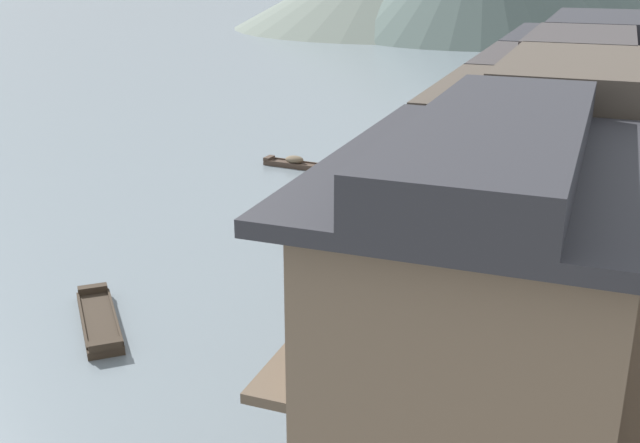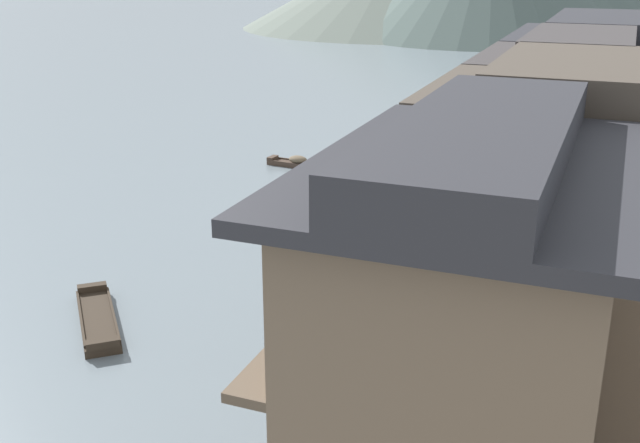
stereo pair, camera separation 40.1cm
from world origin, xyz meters
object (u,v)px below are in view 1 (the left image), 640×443
Objects in this scene: boat_midriver_drifting at (294,163)px; boat_midriver_upstream at (289,228)px; house_waterfront_narrow at (585,126)px; mooring_post_dock_far at (467,248)px; boat_moored_second at (490,102)px; house_waterfront_nearest at (479,370)px; boat_moored_nearest at (487,160)px; house_waterfront_end at (587,101)px; house_waterfront_far at (579,121)px; mooring_post_dock_mid at (389,391)px; house_waterfront_tall at (567,171)px; boat_moored_far at (99,321)px; house_waterfront_second at (560,235)px; boat_moored_third at (447,231)px.

boat_midriver_upstream is at bearing -68.53° from boat_midriver_drifting.
house_waterfront_narrow is 7.62m from mooring_post_dock_far.
house_waterfront_nearest reaches higher than boat_moored_second.
boat_moored_nearest is 6.54m from house_waterfront_end.
mooring_post_dock_mid is (-3.13, -23.50, -2.65)m from house_waterfront_far.
house_waterfront_tall is 1.00× the size of house_waterfront_narrow.
house_waterfront_end is (-0.39, 13.39, -1.28)m from house_waterfront_narrow.
boat_moored_second is 44.12m from boat_moored_far.
boat_moored_nearest is 13.90m from house_waterfront_narrow.
house_waterfront_far is (-0.56, 21.00, -1.30)m from house_waterfront_second.
house_waterfront_narrow is at bearing 17.33° from boat_midriver_upstream.
house_waterfront_second is at bearing 1.62° from boat_moored_far.
house_waterfront_end is at bearing 80.29° from mooring_post_dock_far.
house_waterfront_far is at bearing 89.57° from house_waterfront_nearest.
house_waterfront_far is 10.20× the size of mooring_post_dock_mid.
house_waterfront_tall is 5.55m from mooring_post_dock_far.
boat_moored_third is 15.64m from boat_moored_far.
boat_moored_second is 31.12m from house_waterfront_narrow.
boat_moored_second is at bearing 71.83° from boat_midriver_drifting.
boat_moored_third is at bearing -108.02° from house_waterfront_end.
house_waterfront_nearest is 12.05× the size of mooring_post_dock_far.
boat_moored_second is 51.52m from house_waterfront_nearest.
house_waterfront_second reaches higher than boat_moored_second.
boat_moored_second is 5.56× the size of mooring_post_dock_mid.
house_waterfront_nearest is 1.00× the size of house_waterfront_narrow.
house_waterfront_nearest reaches higher than mooring_post_dock_mid.
house_waterfront_tall reaches higher than mooring_post_dock_far.
boat_moored_second is 0.45× the size of house_waterfront_tall.
mooring_post_dock_mid reaches higher than boat_midriver_drifting.
house_waterfront_end is (13.85, 27.48, 3.56)m from boat_moored_far.
mooring_post_dock_far is (-3.61, -5.44, -3.93)m from house_waterfront_narrow.
boat_midriver_drifting is 15.76m from house_waterfront_far.
house_waterfront_far is at bearing 93.77° from house_waterfront_narrow.
mooring_post_dock_far reaches higher than boat_moored_far.
house_waterfront_second and house_waterfront_narrow have the same top height.
boat_moored_far is (-8.65, -25.84, 0.04)m from boat_moored_nearest.
house_waterfront_tall reaches higher than house_waterfront_end.
boat_midriver_upstream is 0.59× the size of house_waterfront_end.
boat_moored_third is at bearing -84.26° from boat_moored_second.
boat_midriver_upstream is at bearing 162.46° from house_waterfront_tall.
boat_moored_nearest is 1.17× the size of boat_moored_second.
house_waterfront_second reaches higher than boat_moored_far.
house_waterfront_second is at bearing -66.91° from boat_moored_third.
house_waterfront_end reaches higher than boat_moored_second.
house_waterfront_end reaches higher than boat_midriver_drifting.
boat_moored_nearest is 0.64× the size of house_waterfront_far.
house_waterfront_second is (14.32, 0.41, 4.85)m from boat_moored_far.
house_waterfront_far is (15.36, 0.70, 3.48)m from boat_midriver_drifting.
house_waterfront_nearest is 1.00× the size of house_waterfront_second.
mooring_post_dock_mid is at bearing -102.58° from house_waterfront_narrow.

